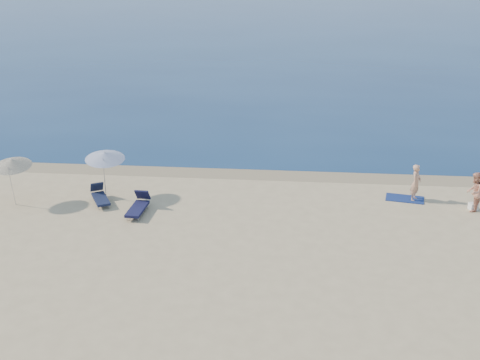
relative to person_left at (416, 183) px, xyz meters
The scene contains 10 objects.
sea 83.20m from the person_left, 92.43° to the left, with size 240.00×160.00×0.01m, color #0C254A.
wet_sand_strip 4.41m from the person_left, 144.48° to the left, with size 240.00×1.60×0.00m, color #847254.
person_left is the anchor object (origin of this frame).
person_right 2.39m from the person_left, 22.59° to the right, with size 0.81×0.63×1.67m, color tan.
beach_towel 0.88m from the person_left, 169.13° to the left, with size 1.62×0.90×0.03m, color #0F1E4F.
white_bag 2.51m from the person_left, 19.83° to the right, with size 0.34×0.29×0.29m, color silver.
umbrella_near 13.44m from the person_left, behind, with size 2.16×2.17×2.23m.
umbrella_far 17.17m from the person_left, behind, with size 1.81×1.83×2.16m.
lounger_left 13.61m from the person_left, behind, with size 1.28×1.73×0.74m.
lounger_right 11.87m from the person_left, 168.19° to the right, with size 0.68×1.83×0.80m.
Camera 1 is at (-1.81, -7.74, 10.35)m, focal length 45.00 mm.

